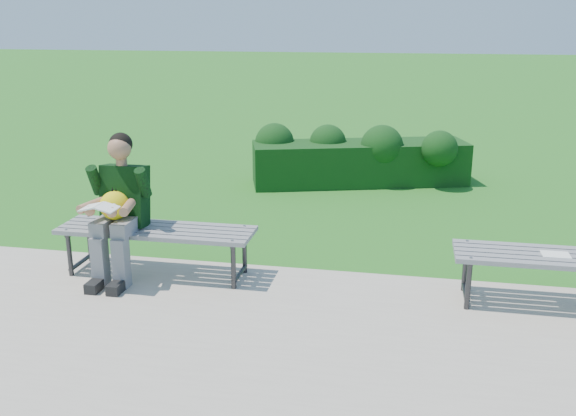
# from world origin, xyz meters

# --- Properties ---
(ground) EXTENTS (80.00, 80.00, 0.00)m
(ground) POSITION_xyz_m (0.00, 0.00, 0.00)
(ground) COLOR #246A21
(ground) RESTS_ON ground
(walkway) EXTENTS (30.00, 3.50, 0.02)m
(walkway) POSITION_xyz_m (0.00, -1.75, 0.01)
(walkway) COLOR beige
(walkway) RESTS_ON ground
(hedge) EXTENTS (3.17, 1.62, 0.87)m
(hedge) POSITION_xyz_m (-0.03, 3.45, 0.39)
(hedge) COLOR #113810
(hedge) RESTS_ON ground
(bench_left) EXTENTS (1.80, 0.50, 0.46)m
(bench_left) POSITION_xyz_m (-1.52, -0.39, 0.42)
(bench_left) COLOR gray
(bench_left) RESTS_ON walkway
(bench_right) EXTENTS (1.80, 0.50, 0.46)m
(bench_right) POSITION_xyz_m (2.02, -0.42, 0.42)
(bench_right) COLOR gray
(bench_right) RESTS_ON walkway
(seated_boy) EXTENTS (0.56, 0.76, 1.31)m
(seated_boy) POSITION_xyz_m (-1.82, -0.49, 0.71)
(seated_boy) COLOR gray
(seated_boy) RESTS_ON walkway
(paper_sheet) EXTENTS (0.22, 0.16, 0.01)m
(paper_sheet) POSITION_xyz_m (1.92, -0.42, 0.47)
(paper_sheet) COLOR white
(paper_sheet) RESTS_ON bench_right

